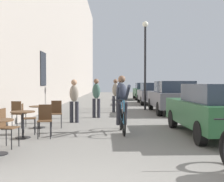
{
  "coord_description": "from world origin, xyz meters",
  "views": [
    {
      "loc": [
        0.3,
        -3.19,
        1.47
      ],
      "look_at": [
        0.23,
        17.64,
        0.91
      ],
      "focal_mm": 45.15,
      "sensor_mm": 36.0,
      "label": 1
    }
  ],
  "objects_px": {
    "cafe_chair_mid_toward_street": "(46,118)",
    "parked_car_third": "(152,93)",
    "cafe_table_far": "(40,112)",
    "cyclist_on_bicycle": "(123,105)",
    "pedestrian_furthest": "(121,92)",
    "pedestrian_far": "(116,94)",
    "parked_car_fourth": "(145,91)",
    "pedestrian_near": "(75,98)",
    "street_lamp": "(146,54)",
    "parked_car_second": "(173,96)",
    "cafe_chair_far_toward_street": "(57,112)",
    "parked_car_nearest": "(214,109)",
    "pedestrian_mid": "(97,96)",
    "cafe_chair_far_toward_wall": "(19,112)",
    "cafe_table_mid": "(24,119)",
    "cafe_chair_near_toward_street": "(7,125)",
    "cafe_chair_mid_toward_wall": "(27,116)"
  },
  "relations": [
    {
      "from": "pedestrian_mid",
      "to": "pedestrian_furthest",
      "type": "relative_size",
      "value": 0.96
    },
    {
      "from": "cafe_chair_mid_toward_street",
      "to": "cafe_chair_far_toward_wall",
      "type": "distance_m",
      "value": 2.05
    },
    {
      "from": "pedestrian_near",
      "to": "parked_car_fourth",
      "type": "relative_size",
      "value": 0.38
    },
    {
      "from": "pedestrian_furthest",
      "to": "parked_car_nearest",
      "type": "distance_m",
      "value": 8.96
    },
    {
      "from": "cafe_chair_far_toward_wall",
      "to": "pedestrian_furthest",
      "type": "height_order",
      "value": "pedestrian_furthest"
    },
    {
      "from": "pedestrian_far",
      "to": "parked_car_fourth",
      "type": "xyz_separation_m",
      "value": [
        2.76,
        11.5,
        -0.16
      ]
    },
    {
      "from": "cafe_chair_far_toward_street",
      "to": "parked_car_third",
      "type": "relative_size",
      "value": 0.21
    },
    {
      "from": "parked_car_fourth",
      "to": "cyclist_on_bicycle",
      "type": "bearing_deg",
      "value": -98.69
    },
    {
      "from": "cafe_chair_far_toward_street",
      "to": "cafe_chair_far_toward_wall",
      "type": "distance_m",
      "value": 1.24
    },
    {
      "from": "cafe_chair_near_toward_street",
      "to": "street_lamp",
      "type": "height_order",
      "value": "street_lamp"
    },
    {
      "from": "cafe_chair_mid_toward_wall",
      "to": "cafe_table_far",
      "type": "height_order",
      "value": "cafe_chair_mid_toward_wall"
    },
    {
      "from": "cafe_chair_near_toward_street",
      "to": "cafe_table_far",
      "type": "relative_size",
      "value": 1.24
    },
    {
      "from": "pedestrian_near",
      "to": "pedestrian_mid",
      "type": "distance_m",
      "value": 1.68
    },
    {
      "from": "pedestrian_furthest",
      "to": "pedestrian_near",
      "type": "bearing_deg",
      "value": -107.57
    },
    {
      "from": "cafe_table_far",
      "to": "street_lamp",
      "type": "relative_size",
      "value": 0.15
    },
    {
      "from": "pedestrian_far",
      "to": "parked_car_fourth",
      "type": "bearing_deg",
      "value": 76.51
    },
    {
      "from": "cafe_chair_mid_toward_street",
      "to": "pedestrian_far",
      "type": "xyz_separation_m",
      "value": [
        2.0,
        6.65,
        0.44
      ]
    },
    {
      "from": "pedestrian_mid",
      "to": "parked_car_nearest",
      "type": "bearing_deg",
      "value": -50.1
    },
    {
      "from": "cafe_chair_near_toward_street",
      "to": "parked_car_third",
      "type": "distance_m",
      "value": 14.65
    },
    {
      "from": "cafe_chair_near_toward_street",
      "to": "street_lamp",
      "type": "distance_m",
      "value": 10.46
    },
    {
      "from": "street_lamp",
      "to": "parked_car_fourth",
      "type": "bearing_deg",
      "value": 83.81
    },
    {
      "from": "cafe_table_far",
      "to": "pedestrian_mid",
      "type": "height_order",
      "value": "pedestrian_mid"
    },
    {
      "from": "cafe_chair_near_toward_street",
      "to": "cafe_chair_far_toward_wall",
      "type": "xyz_separation_m",
      "value": [
        -0.66,
        2.81,
        0.0
      ]
    },
    {
      "from": "cafe_chair_far_toward_wall",
      "to": "pedestrian_mid",
      "type": "distance_m",
      "value": 3.74
    },
    {
      "from": "pedestrian_mid",
      "to": "cafe_table_far",
      "type": "bearing_deg",
      "value": -122.42
    },
    {
      "from": "cafe_chair_far_toward_street",
      "to": "street_lamp",
      "type": "height_order",
      "value": "street_lamp"
    },
    {
      "from": "cafe_chair_mid_toward_wall",
      "to": "cafe_chair_far_toward_street",
      "type": "relative_size",
      "value": 1.0
    },
    {
      "from": "cafe_chair_mid_toward_street",
      "to": "parked_car_third",
      "type": "height_order",
      "value": "parked_car_third"
    },
    {
      "from": "cyclist_on_bicycle",
      "to": "cafe_table_far",
      "type": "bearing_deg",
      "value": 163.9
    },
    {
      "from": "pedestrian_mid",
      "to": "street_lamp",
      "type": "relative_size",
      "value": 0.34
    },
    {
      "from": "street_lamp",
      "to": "parked_car_second",
      "type": "relative_size",
      "value": 1.1
    },
    {
      "from": "cafe_chair_mid_toward_street",
      "to": "cafe_table_mid",
      "type": "bearing_deg",
      "value": -172.55
    },
    {
      "from": "cafe_table_mid",
      "to": "pedestrian_furthest",
      "type": "relative_size",
      "value": 0.41
    },
    {
      "from": "cafe_table_far",
      "to": "pedestrian_near",
      "type": "distance_m",
      "value": 1.64
    },
    {
      "from": "pedestrian_near",
      "to": "cafe_chair_far_toward_wall",
      "type": "bearing_deg",
      "value": -141.77
    },
    {
      "from": "parked_car_nearest",
      "to": "parked_car_fourth",
      "type": "relative_size",
      "value": 0.96
    },
    {
      "from": "pedestrian_mid",
      "to": "pedestrian_furthest",
      "type": "distance_m",
      "value": 4.6
    },
    {
      "from": "cafe_table_far",
      "to": "cyclist_on_bicycle",
      "type": "distance_m",
      "value": 2.85
    },
    {
      "from": "street_lamp",
      "to": "parked_car_fourth",
      "type": "distance_m",
      "value": 10.47
    },
    {
      "from": "cafe_chair_far_toward_street",
      "to": "parked_car_nearest",
      "type": "bearing_deg",
      "value": -17.92
    },
    {
      "from": "cafe_table_far",
      "to": "street_lamp",
      "type": "bearing_deg",
      "value": 56.02
    },
    {
      "from": "cafe_chair_far_toward_street",
      "to": "parked_car_nearest",
      "type": "xyz_separation_m",
      "value": [
        4.68,
        -1.51,
        0.24
      ]
    },
    {
      "from": "cafe_table_mid",
      "to": "cafe_chair_mid_toward_street",
      "type": "height_order",
      "value": "cafe_chair_mid_toward_street"
    },
    {
      "from": "cafe_chair_far_toward_wall",
      "to": "pedestrian_furthest",
      "type": "xyz_separation_m",
      "value": [
        3.56,
        7.28,
        0.46
      ]
    },
    {
      "from": "pedestrian_furthest",
      "to": "parked_car_third",
      "type": "xyz_separation_m",
      "value": [
        2.36,
        3.59,
        -0.21
      ]
    },
    {
      "from": "cyclist_on_bicycle",
      "to": "cafe_chair_near_toward_street",
      "type": "bearing_deg",
      "value": -142.57
    },
    {
      "from": "cafe_table_mid",
      "to": "cafe_table_far",
      "type": "xyz_separation_m",
      "value": [
        -0.02,
        1.75,
        0.0
      ]
    },
    {
      "from": "parked_car_third",
      "to": "street_lamp",
      "type": "bearing_deg",
      "value": -102.42
    },
    {
      "from": "cafe_chair_mid_toward_street",
      "to": "parked_car_fourth",
      "type": "bearing_deg",
      "value": 75.29
    },
    {
      "from": "pedestrian_furthest",
      "to": "pedestrian_far",
      "type": "bearing_deg",
      "value": -97.29
    }
  ]
}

